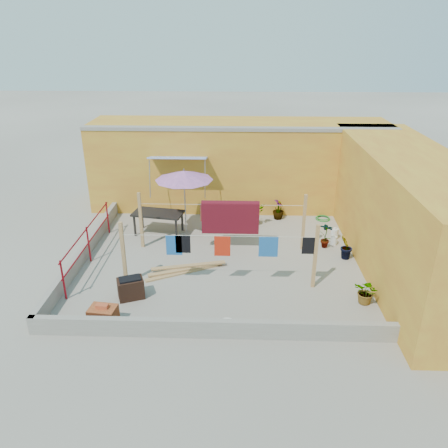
{
  "coord_description": "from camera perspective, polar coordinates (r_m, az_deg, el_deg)",
  "views": [
    {
      "loc": [
        0.47,
        -11.44,
        6.22
      ],
      "look_at": [
        0.08,
        0.3,
        1.04
      ],
      "focal_mm": 35.0,
      "sensor_mm": 36.0,
      "label": 1
    }
  ],
  "objects": [
    {
      "name": "brick_stack",
      "position": [
        10.64,
        -15.48,
        -11.46
      ],
      "size": [
        0.66,
        0.52,
        0.54
      ],
      "color": "#954322",
      "rests_on": "ground"
    },
    {
      "name": "wall_right",
      "position": [
        13.21,
        22.73,
        1.41
      ],
      "size": [
        2.4,
        9.0,
        3.2
      ],
      "primitive_type": "cube",
      "color": "gold",
      "rests_on": "ground"
    },
    {
      "name": "plant_right_c",
      "position": [
        11.47,
        18.15,
        -8.46
      ],
      "size": [
        0.78,
        0.77,
        0.65
      ],
      "primitive_type": "imported",
      "rotation": [
        0.0,
        0.0,
        5.58
      ],
      "color": "#1B5819",
      "rests_on": "ground"
    },
    {
      "name": "ground",
      "position": [
        13.03,
        -0.41,
        -4.7
      ],
      "size": [
        80.0,
        80.0,
        0.0
      ],
      "primitive_type": "plane",
      "color": "#9E998E",
      "rests_on": "ground"
    },
    {
      "name": "white_basin",
      "position": [
        10.3,
        0.39,
        -13.03
      ],
      "size": [
        0.48,
        0.48,
        0.08
      ],
      "color": "silver",
      "rests_on": "ground"
    },
    {
      "name": "wall_back",
      "position": [
        16.78,
        1.94,
        7.85
      ],
      "size": [
        11.0,
        3.27,
        3.21
      ],
      "color": "gold",
      "rests_on": "ground"
    },
    {
      "name": "lumber_pile",
      "position": [
        12.45,
        -5.07,
        -5.89
      ],
      "size": [
        2.19,
        1.12,
        0.14
      ],
      "color": "tan",
      "rests_on": "ground"
    },
    {
      "name": "parapet_left",
      "position": [
        13.7,
        -17.75,
        -3.4
      ],
      "size": [
        0.16,
        7.3,
        0.44
      ],
      "primitive_type": "cube",
      "color": "gray",
      "rests_on": "ground"
    },
    {
      "name": "plant_right_a",
      "position": [
        13.95,
        13.17,
        -1.41
      ],
      "size": [
        0.54,
        0.47,
        0.85
      ],
      "primitive_type": "imported",
      "rotation": [
        0.0,
        0.0,
        2.69
      ],
      "color": "#1B5819",
      "rests_on": "ground"
    },
    {
      "name": "parapet_front",
      "position": [
        9.9,
        -1.25,
        -13.5
      ],
      "size": [
        8.3,
        0.16,
        0.44
      ],
      "primitive_type": "cube",
      "color": "gray",
      "rests_on": "ground"
    },
    {
      "name": "plant_right_b",
      "position": [
        13.4,
        15.66,
        -2.94
      ],
      "size": [
        0.5,
        0.54,
        0.78
      ],
      "primitive_type": "imported",
      "rotation": [
        0.0,
        0.0,
        4.27
      ],
      "color": "#1B5819",
      "rests_on": "ground"
    },
    {
      "name": "water_jug_a",
      "position": [
        14.32,
        14.15,
        -2.09
      ],
      "size": [
        0.2,
        0.2,
        0.32
      ],
      "color": "silver",
      "rests_on": "ground"
    },
    {
      "name": "water_jug_b",
      "position": [
        14.74,
        14.23,
        -1.2
      ],
      "size": [
        0.24,
        0.24,
        0.38
      ],
      "color": "silver",
      "rests_on": "ground"
    },
    {
      "name": "plant_back_b",
      "position": [
        15.84,
        7.11,
        1.89
      ],
      "size": [
        0.44,
        0.44,
        0.71
      ],
      "primitive_type": "imported",
      "rotation": [
        0.0,
        0.0,
        1.45
      ],
      "color": "#1B5819",
      "rests_on": "ground"
    },
    {
      "name": "clothesline_rig",
      "position": [
        13.08,
        0.65,
        0.35
      ],
      "size": [
        5.09,
        2.35,
        1.8
      ],
      "color": "tan",
      "rests_on": "ground"
    },
    {
      "name": "plant_back_a",
      "position": [
        15.28,
        3.87,
        1.35
      ],
      "size": [
        0.92,
        0.89,
        0.79
      ],
      "primitive_type": "imported",
      "rotation": [
        0.0,
        0.0,
        0.51
      ],
      "color": "#1B5819",
      "rests_on": "ground"
    },
    {
      "name": "red_railing",
      "position": [
        13.24,
        -17.35,
        -1.9
      ],
      "size": [
        0.05,
        4.2,
        1.1
      ],
      "color": "maroon",
      "rests_on": "ground"
    },
    {
      "name": "green_hose",
      "position": [
        16.19,
        12.78,
        0.74
      ],
      "size": [
        0.53,
        0.53,
        0.08
      ],
      "color": "#1A7525",
      "rests_on": "ground"
    },
    {
      "name": "outdoor_table",
      "position": [
        14.58,
        -8.6,
        1.25
      ],
      "size": [
        1.76,
        1.09,
        0.77
      ],
      "color": "black",
      "rests_on": "ground"
    },
    {
      "name": "brazier",
      "position": [
        11.41,
        -12.08,
        -8.17
      ],
      "size": [
        0.75,
        0.63,
        0.57
      ],
      "color": "black",
      "rests_on": "ground"
    },
    {
      "name": "patio_umbrella",
      "position": [
        14.04,
        -5.25,
        6.29
      ],
      "size": [
        2.43,
        2.43,
        2.25
      ],
      "color": "gray",
      "rests_on": "ground"
    }
  ]
}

